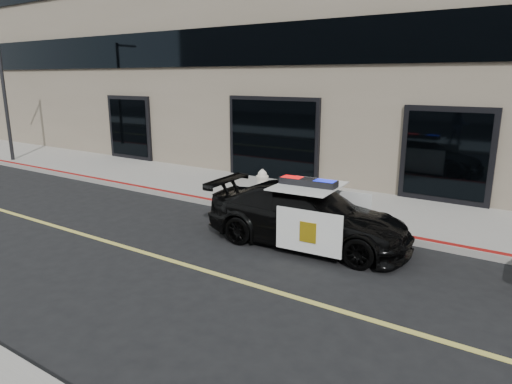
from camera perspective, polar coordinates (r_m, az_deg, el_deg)
The scene contains 6 objects.
ground at distance 9.83m, azimuth -14.72°, elevation -7.08°, with size 120.00×120.00×0.00m, color black.
sidewalk_n at distance 13.66m, azimuth 1.85°, elevation -0.31°, with size 60.00×3.50×0.15m, color gray.
building_n at distance 18.08m, azimuth 11.55°, elevation 21.88°, with size 60.00×7.00×12.00m, color #756856.
police_car at distance 9.73m, azimuth 6.44°, elevation -2.90°, with size 2.37×4.62×1.44m.
fire_hydrant at distance 12.66m, azimuth 0.76°, elevation 0.80°, with size 0.39×0.55×0.87m.
street_light at distance 21.30m, azimuth -29.12°, elevation 10.84°, with size 0.14×1.27×4.98m.
Camera 1 is at (6.98, -5.98, 3.48)m, focal length 32.00 mm.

